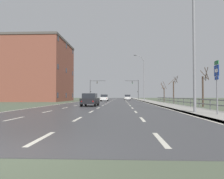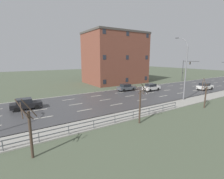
# 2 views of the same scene
# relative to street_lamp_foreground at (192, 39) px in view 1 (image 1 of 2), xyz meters

# --- Properties ---
(ground_plane) EXTENTS (160.00, 160.00, 0.12)m
(ground_plane) POSITION_rel_street_lamp_foreground_xyz_m (-7.47, 36.63, -5.44)
(ground_plane) COLOR #4C5642
(road_asphalt_strip) EXTENTS (14.00, 120.00, 0.03)m
(road_asphalt_strip) POSITION_rel_street_lamp_foreground_xyz_m (-7.47, 48.63, -5.37)
(road_asphalt_strip) COLOR #3D3D3F
(road_asphalt_strip) RESTS_ON ground
(sidewalk_right) EXTENTS (3.00, 120.00, 0.12)m
(sidewalk_right) POSITION_rel_street_lamp_foreground_xyz_m (0.96, 48.63, -5.32)
(sidewalk_right) COLOR gray
(sidewalk_right) RESTS_ON ground
(guardrail) EXTENTS (0.07, 36.42, 1.00)m
(guardrail) POSITION_rel_street_lamp_foreground_xyz_m (2.38, 10.73, -4.68)
(guardrail) COLOR #515459
(guardrail) RESTS_ON ground
(street_lamp_foreground) EXTENTS (2.30, 0.24, 10.95)m
(street_lamp_foreground) POSITION_rel_street_lamp_foreground_xyz_m (0.00, 0.00, 0.00)
(street_lamp_foreground) COLOR slate
(street_lamp_foreground) RESTS_ON ground
(street_lamp_midground) EXTENTS (2.48, 0.24, 10.66)m
(street_lamp_midground) POSITION_rel_street_lamp_foreground_xyz_m (-0.02, 34.11, -0.17)
(street_lamp_midground) COLOR slate
(street_lamp_midground) RESTS_ON ground
(highway_sign) EXTENTS (0.09, 0.68, 3.53)m
(highway_sign) POSITION_rel_street_lamp_foreground_xyz_m (0.92, -1.79, -3.12)
(highway_sign) COLOR slate
(highway_sign) RESTS_ON ground
(traffic_signal_right) EXTENTS (4.50, 0.36, 6.41)m
(traffic_signal_right) POSITION_rel_street_lamp_foreground_xyz_m (-0.31, 55.07, -1.24)
(traffic_signal_right) COLOR #38383A
(traffic_signal_right) RESTS_ON ground
(traffic_signal_left) EXTENTS (5.19, 0.36, 6.49)m
(traffic_signal_left) POSITION_rel_street_lamp_foreground_xyz_m (-14.46, 55.90, -1.14)
(traffic_signal_left) COLOR #38383A
(traffic_signal_left) RESTS_ON ground
(car_distant) EXTENTS (1.98, 4.17, 1.57)m
(car_distant) POSITION_rel_street_lamp_foreground_xyz_m (-3.28, 47.04, -4.58)
(car_distant) COLOR silver
(car_distant) RESTS_ON ground
(car_far_right) EXTENTS (1.93, 4.15, 1.57)m
(car_far_right) POSITION_rel_street_lamp_foreground_xyz_m (-9.14, 35.86, -4.58)
(car_far_right) COLOR silver
(car_far_right) RESTS_ON ground
(car_near_right) EXTENTS (1.93, 4.15, 1.57)m
(car_near_right) POSITION_rel_street_lamp_foreground_xyz_m (-12.00, 31.01, -4.58)
(car_near_right) COLOR #474C51
(car_near_right) RESTS_ON ground
(car_near_left) EXTENTS (1.93, 4.15, 1.57)m
(car_near_left) POSITION_rel_street_lamp_foreground_xyz_m (-8.91, 10.76, -4.58)
(car_near_left) COLOR black
(car_near_left) RESTS_ON ground
(brick_building) EXTENTS (12.11, 16.59, 14.43)m
(brick_building) POSITION_rel_street_lamp_foreground_xyz_m (-24.27, 36.07, 1.84)
(brick_building) COLOR brown
(brick_building) RESTS_ON ground
(bare_tree_near) EXTENTS (1.15, 1.24, 4.59)m
(bare_tree_near) POSITION_rel_street_lamp_foreground_xyz_m (4.42, 9.94, -3.29)
(bare_tree_near) COLOR #423328
(bare_tree_near) RESTS_ON ground
(bare_tree_mid) EXTENTS (1.48, 1.58, 4.63)m
(bare_tree_mid) POSITION_rel_street_lamp_foreground_xyz_m (3.66, 21.02, -3.21)
(bare_tree_mid) COLOR #423328
(bare_tree_mid) RESTS_ON ground
(bare_tree_far) EXTENTS (1.24, 1.37, 4.42)m
(bare_tree_far) POSITION_rel_street_lamp_foreground_xyz_m (4.32, 32.89, -3.43)
(bare_tree_far) COLOR #423328
(bare_tree_far) RESTS_ON ground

